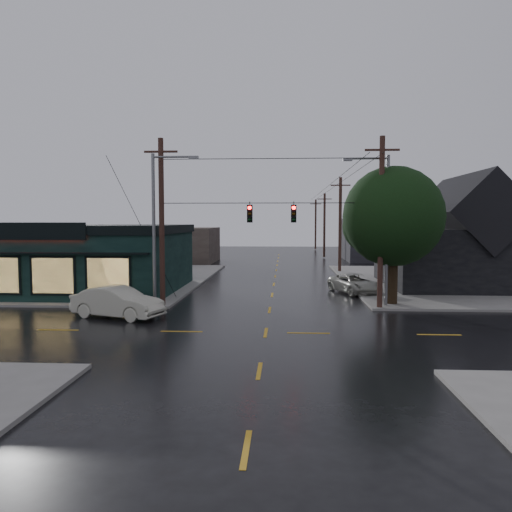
# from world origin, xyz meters

# --- Properties ---
(ground_plane) EXTENTS (160.00, 160.00, 0.00)m
(ground_plane) POSITION_xyz_m (0.00, 0.00, 0.00)
(ground_plane) COLOR black
(sidewalk_nw) EXTENTS (28.00, 28.00, 0.15)m
(sidewalk_nw) POSITION_xyz_m (-20.00, 20.00, 0.07)
(sidewalk_nw) COLOR slate
(sidewalk_nw) RESTS_ON ground
(sidewalk_ne) EXTENTS (28.00, 28.00, 0.15)m
(sidewalk_ne) POSITION_xyz_m (20.00, 20.00, 0.07)
(sidewalk_ne) COLOR slate
(sidewalk_ne) RESTS_ON ground
(pizza_shop) EXTENTS (16.30, 12.34, 4.90)m
(pizza_shop) POSITION_xyz_m (-15.00, 12.94, 2.56)
(pizza_shop) COLOR black
(pizza_shop) RESTS_ON ground
(ne_building) EXTENTS (12.60, 11.60, 8.75)m
(ne_building) POSITION_xyz_m (15.00, 17.00, 4.47)
(ne_building) COLOR black
(ne_building) RESTS_ON ground
(corner_tree) EXTENTS (6.15, 6.15, 8.45)m
(corner_tree) POSITION_xyz_m (7.50, 7.93, 5.50)
(corner_tree) COLOR black
(corner_tree) RESTS_ON ground
(utility_pole_nw) EXTENTS (2.00, 0.32, 10.15)m
(utility_pole_nw) POSITION_xyz_m (-6.50, 6.50, 0.00)
(utility_pole_nw) COLOR black
(utility_pole_nw) RESTS_ON ground
(utility_pole_ne) EXTENTS (2.00, 0.32, 10.15)m
(utility_pole_ne) POSITION_xyz_m (6.50, 6.50, 0.00)
(utility_pole_ne) COLOR black
(utility_pole_ne) RESTS_ON ground
(utility_pole_far_a) EXTENTS (2.00, 0.32, 9.65)m
(utility_pole_far_a) POSITION_xyz_m (6.50, 28.00, 0.00)
(utility_pole_far_a) COLOR black
(utility_pole_far_a) RESTS_ON ground
(utility_pole_far_b) EXTENTS (2.00, 0.32, 9.15)m
(utility_pole_far_b) POSITION_xyz_m (6.50, 48.00, 0.00)
(utility_pole_far_b) COLOR black
(utility_pole_far_b) RESTS_ON ground
(utility_pole_far_c) EXTENTS (2.00, 0.32, 9.15)m
(utility_pole_far_c) POSITION_xyz_m (6.50, 68.00, 0.00)
(utility_pole_far_c) COLOR black
(utility_pole_far_c) RESTS_ON ground
(span_signal_assembly) EXTENTS (13.00, 0.48, 1.23)m
(span_signal_assembly) POSITION_xyz_m (0.10, 6.50, 5.70)
(span_signal_assembly) COLOR black
(span_signal_assembly) RESTS_ON ground
(streetlight_nw) EXTENTS (5.40, 0.30, 9.15)m
(streetlight_nw) POSITION_xyz_m (-6.80, 5.80, 0.00)
(streetlight_nw) COLOR slate
(streetlight_nw) RESTS_ON ground
(streetlight_ne) EXTENTS (5.40, 0.30, 9.15)m
(streetlight_ne) POSITION_xyz_m (7.00, 7.20, 0.00)
(streetlight_ne) COLOR slate
(streetlight_ne) RESTS_ON ground
(bg_building_west) EXTENTS (12.00, 10.00, 4.40)m
(bg_building_west) POSITION_xyz_m (-14.00, 40.00, 2.20)
(bg_building_west) COLOR #392D29
(bg_building_west) RESTS_ON ground
(bg_building_east) EXTENTS (14.00, 12.00, 5.60)m
(bg_building_east) POSITION_xyz_m (16.00, 45.00, 2.80)
(bg_building_east) COLOR #232327
(bg_building_east) RESTS_ON ground
(sedan_cream) EXTENTS (5.44, 3.37, 1.69)m
(sedan_cream) POSITION_xyz_m (-8.15, 3.16, 0.85)
(sedan_cream) COLOR #B8B7A1
(sedan_cream) RESTS_ON ground
(suv_silver) EXTENTS (3.93, 5.51, 1.39)m
(suv_silver) POSITION_xyz_m (6.00, 13.27, 0.70)
(suv_silver) COLOR #ADAC9F
(suv_silver) RESTS_ON ground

